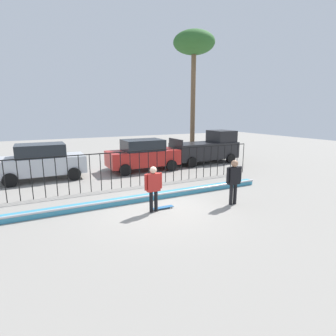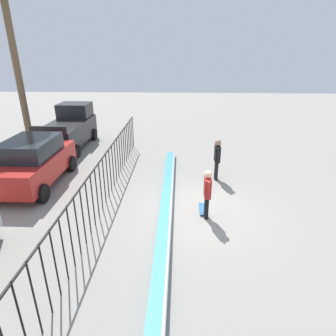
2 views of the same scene
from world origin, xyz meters
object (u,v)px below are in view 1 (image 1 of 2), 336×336
object	(u,v)px
pickup_truck	(207,148)
palm_tree_tall	(194,46)
parked_car_silver	(42,161)
skateboarder	(153,185)
parked_car_red	(143,155)
camera_operator	(234,178)
skateboard	(163,207)

from	to	relation	value
pickup_truck	palm_tree_tall	size ratio (longest dim) A/B	0.50
parked_car_silver	pickup_truck	world-z (taller)	pickup_truck
skateboarder	parked_car_red	world-z (taller)	parked_car_red
skateboarder	pickup_truck	xyz separation A→B (m)	(7.26, 7.07, 0.04)
skateboarder	pickup_truck	size ratio (longest dim) A/B	0.35
parked_car_silver	pickup_truck	size ratio (longest dim) A/B	0.91
camera_operator	pickup_truck	world-z (taller)	pickup_truck
skateboard	camera_operator	xyz separation A→B (m)	(2.64, -0.76, 0.99)
skateboard	pickup_truck	xyz separation A→B (m)	(6.84, 6.98, 0.98)
parked_car_silver	palm_tree_tall	bearing A→B (deg)	16.18
skateboarder	pickup_truck	distance (m)	10.14
camera_operator	parked_car_silver	world-z (taller)	parked_car_silver
palm_tree_tall	camera_operator	bearing A→B (deg)	-113.88
parked_car_red	pickup_truck	world-z (taller)	pickup_truck
pickup_truck	skateboarder	bearing A→B (deg)	-136.95
parked_car_silver	camera_operator	bearing A→B (deg)	-47.27
skateboarder	skateboard	bearing A→B (deg)	-16.74
pickup_truck	parked_car_red	bearing A→B (deg)	-177.14
parked_car_red	parked_car_silver	bearing A→B (deg)	175.37
camera_operator	parked_car_red	size ratio (longest dim) A/B	0.41
palm_tree_tall	skateboarder	bearing A→B (deg)	-128.41
skateboard	palm_tree_tall	xyz separation A→B (m)	(7.19, 9.50, 8.22)
parked_car_silver	parked_car_red	bearing A→B (deg)	-0.05
palm_tree_tall	parked_car_silver	bearing A→B (deg)	-166.69
skateboarder	skateboard	xyz separation A→B (m)	(0.42, 0.09, -0.94)
camera_operator	skateboard	bearing A→B (deg)	16.00
skateboard	parked_car_red	size ratio (longest dim) A/B	0.19
camera_operator	pickup_truck	xyz separation A→B (m)	(4.20, 7.74, -0.01)
parked_car_red	palm_tree_tall	distance (m)	9.49
camera_operator	parked_car_silver	size ratio (longest dim) A/B	0.41
skateboard	parked_car_silver	distance (m)	7.92
skateboarder	camera_operator	bearing A→B (deg)	-41.34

